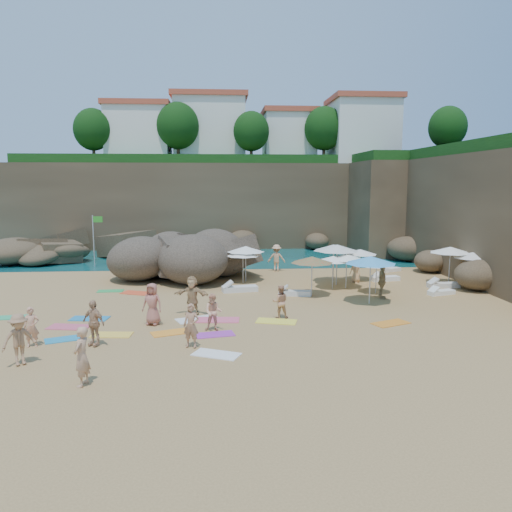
{
  "coord_description": "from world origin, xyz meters",
  "views": [
    {
      "loc": [
        -0.06,
        -25.45,
        6.2
      ],
      "look_at": [
        2.0,
        3.0,
        2.0
      ],
      "focal_mm": 35.0,
      "sensor_mm": 36.0,
      "label": 1
    }
  ],
  "objects": [
    {
      "name": "towel_3",
      "position": [
        -9.94,
        -2.26,
        0.01
      ],
      "size": [
        1.66,
        0.96,
        0.03
      ],
      "primitive_type": "cube",
      "rotation": [
        0.0,
        0.0,
        0.11
      ],
      "color": "#30AB6A",
      "rests_on": "ground"
    },
    {
      "name": "parasol_9",
      "position": [
        7.36,
        3.1,
        1.88
      ],
      "size": [
        2.17,
        2.17,
        2.05
      ],
      "color": "silver",
      "rests_on": "ground"
    },
    {
      "name": "person_lie_2",
      "position": [
        -3.06,
        -3.89,
        0.24
      ],
      "size": [
        1.41,
        2.01,
        0.49
      ],
      "primitive_type": "imported",
      "rotation": [
        0.0,
        0.0,
        -0.31
      ],
      "color": "#AA6355",
      "rests_on": "ground"
    },
    {
      "name": "towel_9",
      "position": [
        -0.2,
        -3.38,
        0.02
      ],
      "size": [
        2.0,
        1.12,
        0.03
      ],
      "primitive_type": "cube",
      "rotation": [
        0.0,
        0.0,
        -0.08
      ],
      "color": "#E95A78",
      "rests_on": "ground"
    },
    {
      "name": "person_lie_4",
      "position": [
        -1.18,
        -7.12,
        0.2
      ],
      "size": [
        1.02,
        1.76,
        0.4
      ],
      "primitive_type": "imported",
      "rotation": [
        0.0,
        0.0,
        -0.26
      ],
      "color": "#AB7655",
      "rests_on": "ground"
    },
    {
      "name": "lounger_5",
      "position": [
        12.26,
        0.99,
        0.12
      ],
      "size": [
        1.65,
        0.97,
        0.24
      ],
      "primitive_type": "cube",
      "rotation": [
        0.0,
        0.0,
        0.31
      ],
      "color": "white",
      "rests_on": "ground"
    },
    {
      "name": "person_lie_0",
      "position": [
        -6.92,
        -8.56,
        0.24
      ],
      "size": [
        1.97,
        2.1,
        0.47
      ],
      "primitive_type": "imported",
      "rotation": [
        0.0,
        0.0,
        0.63
      ],
      "color": "#A27551",
      "rests_on": "ground"
    },
    {
      "name": "person_lie_1",
      "position": [
        -4.92,
        -6.62,
        0.21
      ],
      "size": [
        1.78,
        2.03,
        0.43
      ],
      "primitive_type": "imported",
      "rotation": [
        0.0,
        0.0,
        -0.54
      ],
      "color": "tan",
      "rests_on": "ground"
    },
    {
      "name": "lounger_1",
      "position": [
        10.41,
        5.1,
        0.14
      ],
      "size": [
        1.92,
        0.97,
        0.29
      ],
      "primitive_type": "cube",
      "rotation": [
        0.0,
        0.0,
        0.2
      ],
      "color": "white",
      "rests_on": "ground"
    },
    {
      "name": "towel_12",
      "position": [
        2.43,
        -3.79,
        0.02
      ],
      "size": [
        1.97,
        1.35,
        0.03
      ],
      "primitive_type": "cube",
      "rotation": [
        0.0,
        0.0,
        -0.27
      ],
      "color": "#FFF143",
      "rests_on": "ground"
    },
    {
      "name": "lounger_0",
      "position": [
        1.04,
        2.6,
        0.16
      ],
      "size": [
        2.11,
        1.02,
        0.32
      ],
      "primitive_type": "cube",
      "rotation": [
        0.0,
        0.0,
        0.18
      ],
      "color": "silver",
      "rests_on": "ground"
    },
    {
      "name": "lounger_2",
      "position": [
        11.92,
        8.4,
        0.12
      ],
      "size": [
        1.62,
        1.1,
        0.24
      ],
      "primitive_type": "cube",
      "rotation": [
        0.0,
        0.0,
        0.42
      ],
      "color": "white",
      "rests_on": "ground"
    },
    {
      "name": "parasol_0",
      "position": [
        1.53,
        5.57,
        2.07
      ],
      "size": [
        2.38,
        2.38,
        2.25
      ],
      "color": "silver",
      "rests_on": "ground"
    },
    {
      "name": "towel_10",
      "position": [
        7.47,
        -4.46,
        0.01
      ],
      "size": [
        1.87,
        1.44,
        0.03
      ],
      "primitive_type": "cube",
      "rotation": [
        0.0,
        0.0,
        0.42
      ],
      "color": "orange",
      "rests_on": "ground"
    },
    {
      "name": "person_lie_3",
      "position": [
        -1.42,
        -2.23,
        0.24
      ],
      "size": [
        2.07,
        2.17,
        0.48
      ],
      "primitive_type": "imported",
      "rotation": [
        0.0,
        0.0,
        -0.25
      ],
      "color": "tan",
      "rests_on": "ground"
    },
    {
      "name": "person_stand_6",
      "position": [
        -4.33,
        -10.47,
        0.94
      ],
      "size": [
        0.58,
        0.76,
        1.87
      ],
      "primitive_type": "imported",
      "rotation": [
        0.0,
        0.0,
        4.5
      ],
      "color": "tan",
      "rests_on": "ground"
    },
    {
      "name": "lounger_3",
      "position": [
        4.03,
        1.38,
        0.14
      ],
      "size": [
        1.86,
        0.91,
        0.28
      ],
      "primitive_type": "cube",
      "rotation": [
        0.0,
        0.0,
        -0.19
      ],
      "color": "silver",
      "rests_on": "ground"
    },
    {
      "name": "parasol_4",
      "position": [
        14.92,
        2.89,
        1.93
      ],
      "size": [
        2.22,
        2.22,
        2.1
      ],
      "color": "silver",
      "rests_on": "ground"
    },
    {
      "name": "person_stand_4",
      "position": [
        8.39,
        4.79,
        0.77
      ],
      "size": [
        0.8,
        0.83,
        1.53
      ],
      "primitive_type": "imported",
      "rotation": [
        0.0,
        0.0,
        -0.85
      ],
      "color": "#DEAB74",
      "rests_on": "ground"
    },
    {
      "name": "parasol_10",
      "position": [
        7.62,
        -0.73,
        2.28
      ],
      "size": [
        2.63,
        2.63,
        2.48
      ],
      "color": "silver",
      "rests_on": "ground"
    },
    {
      "name": "seawater",
      "position": [
        0.0,
        30.0,
        0.0
      ],
      "size": [
        120.0,
        120.0,
        0.0
      ],
      "primitive_type": "plane",
      "color": "#0C4751",
      "rests_on": "ground"
    },
    {
      "name": "towel_7",
      "position": [
        -4.76,
        2.56,
        0.02
      ],
      "size": [
        2.02,
        1.5,
        0.03
      ],
      "primitive_type": "cube",
      "rotation": [
        0.0,
        0.0,
        -0.37
      ],
      "color": "#EE4F2A",
      "rests_on": "ground"
    },
    {
      "name": "lounger_4",
      "position": [
        13.21,
        2.84,
        0.14
      ],
      "size": [
        1.87,
        0.65,
        0.29
      ],
      "primitive_type": "cube",
      "rotation": [
        0.0,
        0.0,
        0.02
      ],
      "color": "silver",
      "rests_on": "ground"
    },
    {
      "name": "person_stand_5",
      "position": [
        -3.06,
        7.67,
        0.87
      ],
      "size": [
        1.66,
        0.61,
        1.75
      ],
      "primitive_type": "imported",
      "rotation": [
        0.0,
        0.0,
        -0.09
      ],
      "color": "tan",
      "rests_on": "ground"
    },
    {
      "name": "towel_0",
      "position": [
        -6.28,
        -5.74,
        0.01
      ],
      "size": [
        1.72,
        1.29,
        0.03
      ],
      "primitive_type": "cube",
      "rotation": [
        0.0,
        0.0,
        0.38
      ],
      "color": "teal",
      "rests_on": "ground"
    },
    {
      "name": "parasol_8",
      "position": [
        6.97,
        4.81,
        2.2
      ],
      "size": [
        2.54,
        2.54,
        2.4
      ],
      "color": "silver",
      "rests_on": "ground"
    },
    {
      "name": "towel_2",
      "position": [
        -2.13,
        -5.15,
        0.01
      ],
      "size": [
        1.82,
        1.34,
        0.03
      ],
      "primitive_type": "cube",
      "rotation": [
        0.0,
        0.0,
        0.36
      ],
      "color": "orange",
      "rests_on": "ground"
    },
    {
      "name": "person_stand_1",
      "position": [
        2.67,
        -3.18,
        0.77
      ],
      "size": [
        0.75,
        0.59,
        1.54
      ],
      "primitive_type": "imported",
      "rotation": [
        0.0,
        0.0,
        3.14
      ],
      "color": "tan",
      "rests_on": "ground"
    },
    {
      "name": "person_stand_2",
      "position": [
        3.89,
        9.12,
        0.94
      ],
      "size": [
        1.28,
        0.67,
        1.89
      ],
      "primitive_type": "imported",
      "rotation": [
        0.0,
        0.0,
        3.0
      ],
      "color": "#DFAB7F",
      "rests_on": "ground"
    },
    {
      "name": "parasol_1",
      "position": [
        1.34,
        5.18,
        1.86
      ],
      "size": [
        2.14,
        2.14,
        2.02
      ],
      "color": "silver",
      "rests_on": "ground"
    },
    {
      "name": "cliff_back",
      "position": [
        2.0,
        25.0,
        4.0
      ],
      "size": [
        44.0,
        8.0,
        8.0
      ],
      "primitive_type": "cube",
      "color": "brown",
      "rests_on": "ground"
    },
    {
      "name": "person_stand_0",
      "position": [
        -7.25,
        -6.55,
        0.77
      ],
      "size": [
        0.62,
        0.46,
        1.55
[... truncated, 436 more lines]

